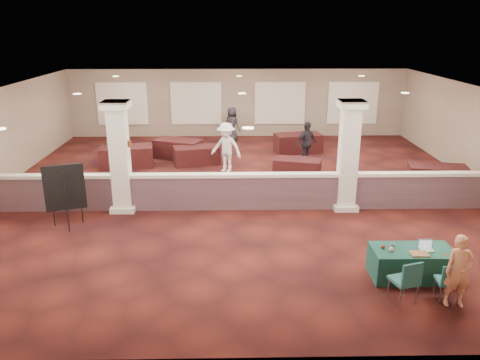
{
  "coord_description": "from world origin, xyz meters",
  "views": [
    {
      "loc": [
        -0.35,
        -14.33,
        5.19
      ],
      "look_at": [
        -0.1,
        -2.0,
        1.07
      ],
      "focal_mm": 35.0,
      "sensor_mm": 36.0,
      "label": 1
    }
  ],
  "objects_px": {
    "far_table_front_left": "(127,157)",
    "attendee_b": "(226,147)",
    "conf_chair_side": "(407,278)",
    "far_table_back_right": "(298,143)",
    "attendee_d": "(232,124)",
    "woman": "(459,271)",
    "far_table_back_center": "(197,155)",
    "far_table_back_left": "(178,149)",
    "attendee_a": "(116,137)",
    "conf_chair_main": "(449,279)",
    "near_table": "(411,263)",
    "far_table_front_right": "(437,177)",
    "easel_board": "(65,188)",
    "attendee_c": "(306,143)",
    "far_table_front_center": "(297,168)"
  },
  "relations": [
    {
      "from": "near_table",
      "to": "far_table_back_right",
      "type": "height_order",
      "value": "far_table_back_right"
    },
    {
      "from": "conf_chair_main",
      "to": "far_table_front_left",
      "type": "bearing_deg",
      "value": 136.07
    },
    {
      "from": "easel_board",
      "to": "far_table_front_left",
      "type": "distance_m",
      "value": 5.71
    },
    {
      "from": "conf_chair_main",
      "to": "far_table_back_center",
      "type": "distance_m",
      "value": 11.11
    },
    {
      "from": "near_table",
      "to": "far_table_front_right",
      "type": "distance_m",
      "value": 6.51
    },
    {
      "from": "attendee_a",
      "to": "attendee_d",
      "type": "height_order",
      "value": "attendee_a"
    },
    {
      "from": "near_table",
      "to": "far_table_back_center",
      "type": "xyz_separation_m",
      "value": [
        -5.19,
        8.68,
        0.02
      ]
    },
    {
      "from": "conf_chair_side",
      "to": "woman",
      "type": "distance_m",
      "value": 0.96
    },
    {
      "from": "conf_chair_side",
      "to": "attendee_d",
      "type": "xyz_separation_m",
      "value": [
        -3.33,
        13.47,
        0.24
      ]
    },
    {
      "from": "woman",
      "to": "attendee_a",
      "type": "height_order",
      "value": "attendee_a"
    },
    {
      "from": "attendee_c",
      "to": "attendee_d",
      "type": "bearing_deg",
      "value": 90.52
    },
    {
      "from": "woman",
      "to": "far_table_back_center",
      "type": "relative_size",
      "value": 0.84
    },
    {
      "from": "far_table_back_left",
      "to": "woman",
      "type": "bearing_deg",
      "value": -58.76
    },
    {
      "from": "far_table_back_left",
      "to": "easel_board",
      "type": "bearing_deg",
      "value": -107.9
    },
    {
      "from": "conf_chair_main",
      "to": "far_table_back_center",
      "type": "xyz_separation_m",
      "value": [
        -5.56,
        9.61,
        -0.13
      ]
    },
    {
      "from": "far_table_back_left",
      "to": "attendee_d",
      "type": "height_order",
      "value": "attendee_d"
    },
    {
      "from": "far_table_front_left",
      "to": "far_table_back_right",
      "type": "relative_size",
      "value": 1.01
    },
    {
      "from": "easel_board",
      "to": "far_table_front_right",
      "type": "relative_size",
      "value": 0.95
    },
    {
      "from": "woman",
      "to": "far_table_back_right",
      "type": "height_order",
      "value": "woman"
    },
    {
      "from": "far_table_front_left",
      "to": "attendee_a",
      "type": "height_order",
      "value": "attendee_a"
    },
    {
      "from": "conf_chair_main",
      "to": "conf_chair_side",
      "type": "relative_size",
      "value": 0.88
    },
    {
      "from": "far_table_front_left",
      "to": "far_table_back_left",
      "type": "height_order",
      "value": "far_table_front_left"
    },
    {
      "from": "conf_chair_side",
      "to": "far_table_front_left",
      "type": "distance_m",
      "value": 11.94
    },
    {
      "from": "easel_board",
      "to": "attendee_c",
      "type": "bearing_deg",
      "value": 20.3
    },
    {
      "from": "far_table_back_left",
      "to": "attendee_a",
      "type": "relative_size",
      "value": 1.01
    },
    {
      "from": "far_table_front_left",
      "to": "attendee_d",
      "type": "height_order",
      "value": "attendee_d"
    },
    {
      "from": "easel_board",
      "to": "attendee_c",
      "type": "relative_size",
      "value": 1.05
    },
    {
      "from": "far_table_back_right",
      "to": "attendee_b",
      "type": "distance_m",
      "value": 4.1
    },
    {
      "from": "easel_board",
      "to": "far_table_back_left",
      "type": "xyz_separation_m",
      "value": [
        2.21,
        6.84,
        -0.73
      ]
    },
    {
      "from": "conf_chair_main",
      "to": "attendee_d",
      "type": "xyz_separation_m",
      "value": [
        -4.18,
        13.41,
        0.31
      ]
    },
    {
      "from": "woman",
      "to": "attendee_b",
      "type": "xyz_separation_m",
      "value": [
        -4.49,
        8.78,
        0.18
      ]
    },
    {
      "from": "conf_chair_main",
      "to": "easel_board",
      "type": "xyz_separation_m",
      "value": [
        -8.59,
        3.69,
        0.63
      ]
    },
    {
      "from": "attendee_c",
      "to": "far_table_front_right",
      "type": "bearing_deg",
      "value": -71.76
    },
    {
      "from": "far_table_back_center",
      "to": "far_table_back_left",
      "type": "bearing_deg",
      "value": 131.6
    },
    {
      "from": "conf_chair_main",
      "to": "conf_chair_side",
      "type": "xyz_separation_m",
      "value": [
        -0.85,
        -0.06,
        0.07
      ]
    },
    {
      "from": "far_table_front_left",
      "to": "far_table_back_center",
      "type": "distance_m",
      "value": 2.66
    },
    {
      "from": "far_table_front_left",
      "to": "far_table_front_right",
      "type": "relative_size",
      "value": 1.05
    },
    {
      "from": "conf_chair_side",
      "to": "attendee_b",
      "type": "bearing_deg",
      "value": 95.24
    },
    {
      "from": "far_table_back_center",
      "to": "attendee_d",
      "type": "bearing_deg",
      "value": 70.0
    },
    {
      "from": "conf_chair_main",
      "to": "far_table_front_left",
      "type": "relative_size",
      "value": 0.42
    },
    {
      "from": "far_table_back_right",
      "to": "attendee_d",
      "type": "relative_size",
      "value": 1.23
    },
    {
      "from": "far_table_front_left",
      "to": "attendee_b",
      "type": "relative_size",
      "value": 1.06
    },
    {
      "from": "conf_chair_main",
      "to": "far_table_back_left",
      "type": "height_order",
      "value": "conf_chair_main"
    },
    {
      "from": "far_table_front_left",
      "to": "attendee_b",
      "type": "distance_m",
      "value": 3.91
    },
    {
      "from": "far_table_back_center",
      "to": "attendee_d",
      "type": "relative_size",
      "value": 1.1
    },
    {
      "from": "easel_board",
      "to": "attendee_d",
      "type": "bearing_deg",
      "value": 47.01
    },
    {
      "from": "conf_chair_main",
      "to": "far_table_front_right",
      "type": "xyz_separation_m",
      "value": [
        2.62,
        6.71,
        -0.1
      ]
    },
    {
      "from": "easel_board",
      "to": "far_table_back_center",
      "type": "relative_size",
      "value": 1.01
    },
    {
      "from": "far_table_front_left",
      "to": "attendee_b",
      "type": "height_order",
      "value": "attendee_b"
    },
    {
      "from": "far_table_front_center",
      "to": "attendee_c",
      "type": "height_order",
      "value": "attendee_c"
    }
  ]
}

